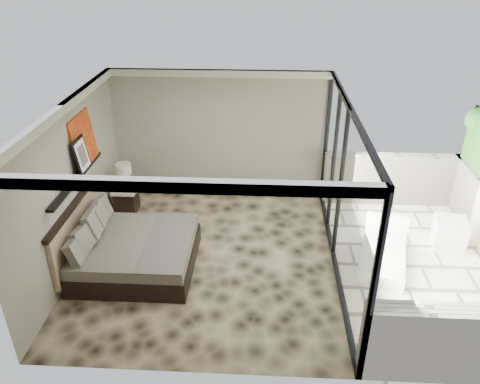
# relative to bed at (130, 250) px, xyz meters

# --- Properties ---
(floor) EXTENTS (5.00, 5.00, 0.00)m
(floor) POSITION_rel_bed_xyz_m (1.30, 0.26, -0.33)
(floor) COLOR black
(floor) RESTS_ON ground
(ceiling) EXTENTS (4.50, 5.00, 0.02)m
(ceiling) POSITION_rel_bed_xyz_m (1.30, 0.26, 2.46)
(ceiling) COLOR silver
(ceiling) RESTS_ON back_wall
(back_wall) EXTENTS (4.50, 0.02, 2.80)m
(back_wall) POSITION_rel_bed_xyz_m (1.30, 2.75, 1.07)
(back_wall) COLOR gray
(back_wall) RESTS_ON floor
(left_wall) EXTENTS (0.02, 5.00, 2.80)m
(left_wall) POSITION_rel_bed_xyz_m (-0.94, 0.26, 1.07)
(left_wall) COLOR gray
(left_wall) RESTS_ON floor
(glass_wall) EXTENTS (0.08, 5.00, 2.80)m
(glass_wall) POSITION_rel_bed_xyz_m (3.55, 0.26, 1.07)
(glass_wall) COLOR white
(glass_wall) RESTS_ON floor
(terrace_slab) EXTENTS (3.00, 5.00, 0.12)m
(terrace_slab) POSITION_rel_bed_xyz_m (5.05, 0.26, -0.39)
(terrace_slab) COLOR beige
(terrace_slab) RESTS_ON ground
(picture_ledge) EXTENTS (0.12, 2.20, 0.05)m
(picture_ledge) POSITION_rel_bed_xyz_m (-0.88, 0.36, 1.17)
(picture_ledge) COLOR black
(picture_ledge) RESTS_ON left_wall
(bed) EXTENTS (2.03, 1.96, 1.12)m
(bed) POSITION_rel_bed_xyz_m (0.00, 0.00, 0.00)
(bed) COLOR black
(bed) RESTS_ON floor
(nightstand) EXTENTS (0.62, 0.62, 0.48)m
(nightstand) POSITION_rel_bed_xyz_m (-0.60, 1.91, -0.09)
(nightstand) COLOR black
(nightstand) RESTS_ON floor
(table_lamp) EXTENTS (0.31, 0.31, 0.57)m
(table_lamp) POSITION_rel_bed_xyz_m (-0.57, 1.88, 0.55)
(table_lamp) COLOR black
(table_lamp) RESTS_ON nightstand
(abstract_canvas) EXTENTS (0.13, 0.90, 0.90)m
(abstract_canvas) POSITION_rel_bed_xyz_m (-0.89, 0.92, 1.64)
(abstract_canvas) COLOR #AC410E
(abstract_canvas) RESTS_ON picture_ledge
(framed_print) EXTENTS (0.11, 0.50, 0.60)m
(framed_print) POSITION_rel_bed_xyz_m (-0.84, 0.61, 1.49)
(framed_print) COLOR black
(framed_print) RESTS_ON picture_ledge
(ottoman) EXTENTS (0.64, 0.64, 0.55)m
(ottoman) POSITION_rel_bed_xyz_m (5.71, 0.95, -0.06)
(ottoman) COLOR white
(ottoman) RESTS_ON terrace_slab
(lounger) EXTENTS (1.11, 1.65, 0.59)m
(lounger) POSITION_rel_bed_xyz_m (4.40, 0.36, -0.15)
(lounger) COLOR white
(lounger) RESTS_ON terrace_slab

